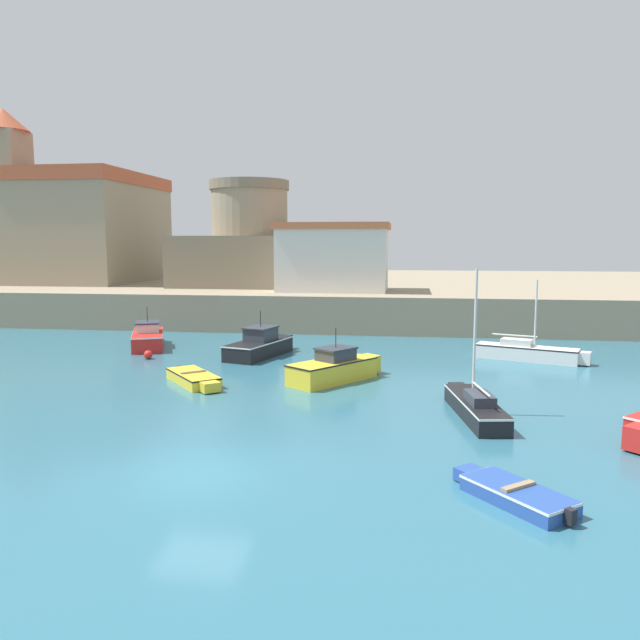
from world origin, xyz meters
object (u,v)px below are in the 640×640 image
sailboat_black_4 (475,405)px  motorboat_yellow_6 (335,368)px  motorboat_black_8 (260,345)px  harbor_shed_mid_row (334,257)px  lighthouse (5,221)px  dinghy_yellow_5 (194,378)px  church (81,223)px  mooring_buoy (148,355)px  fortress (250,249)px  motorboat_red_7 (148,337)px  sailboat_white_2 (528,352)px

sailboat_black_4 → motorboat_yellow_6: bearing=138.3°
motorboat_black_8 → harbor_shed_mid_row: size_ratio=0.68×
lighthouse → harbor_shed_mid_row: bearing=-12.2°
dinghy_yellow_5 → lighthouse: 40.46m
church → sailboat_black_4: bearing=-44.6°
sailboat_black_4 → mooring_buoy: sailboat_black_4 is taller
motorboat_yellow_6 → fortress: 27.69m
dinghy_yellow_5 → church: (-20.96, 28.87, 7.80)m
motorboat_yellow_6 → motorboat_black_8: size_ratio=0.85×
mooring_buoy → harbor_shed_mid_row: 18.40m
motorboat_red_7 → mooring_buoy: motorboat_red_7 is taller
sailboat_white_2 → motorboat_red_7: bearing=176.9°
dinghy_yellow_5 → harbor_shed_mid_row: 21.93m
motorboat_black_8 → lighthouse: size_ratio=0.50×
lighthouse → motorboat_yellow_6: bearing=-37.6°
motorboat_yellow_6 → church: 39.33m
sailboat_white_2 → motorboat_yellow_6: bearing=-146.6°
motorboat_yellow_6 → fortress: (-10.40, 25.15, 5.12)m
motorboat_black_8 → mooring_buoy: bearing=-163.5°
sailboat_black_4 → motorboat_black_8: size_ratio=0.99×
dinghy_yellow_5 → church: size_ratio=0.24×
motorboat_red_7 → harbor_shed_mid_row: (9.98, 11.90, 4.64)m
dinghy_yellow_5 → motorboat_black_8: (1.37, 7.15, 0.33)m
motorboat_red_7 → harbor_shed_mid_row: harbor_shed_mid_row is taller
sailboat_black_4 → harbor_shed_mid_row: (-8.18, 24.69, 4.80)m
motorboat_red_7 → harbor_shed_mid_row: bearing=50.0°
fortress → mooring_buoy: bearing=-91.0°
motorboat_yellow_6 → harbor_shed_mid_row: 20.22m
motorboat_yellow_6 → harbor_shed_mid_row: harbor_shed_mid_row is taller
dinghy_yellow_5 → mooring_buoy: bearing=129.9°
motorboat_red_7 → harbor_shed_mid_row: size_ratio=0.66×
church → motorboat_red_7: bearing=-53.1°
mooring_buoy → fortress: 21.91m
fortress → lighthouse: lighthouse is taller
fortress → motorboat_yellow_6: bearing=-67.5°
motorboat_red_7 → mooring_buoy: size_ratio=11.83×
mooring_buoy → motorboat_yellow_6: bearing=-20.1°
motorboat_red_7 → church: 25.81m
mooring_buoy → harbor_shed_mid_row: harbor_shed_mid_row is taller
dinghy_yellow_5 → motorboat_yellow_6: motorboat_yellow_6 is taller
sailboat_white_2 → harbor_shed_mid_row: (-12.16, 13.12, 4.77)m
fortress → sailboat_white_2: bearing=-42.9°
sailboat_white_2 → motorboat_red_7: size_ratio=1.04×
sailboat_white_2 → church: church is taller
fortress → lighthouse: bearing=176.8°
sailboat_white_2 → church: bearing=150.4°
motorboat_black_8 → church: 32.03m
sailboat_black_4 → dinghy_yellow_5: 12.59m
dinghy_yellow_5 → motorboat_black_8: 7.29m
motorboat_black_8 → mooring_buoy: motorboat_black_8 is taller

